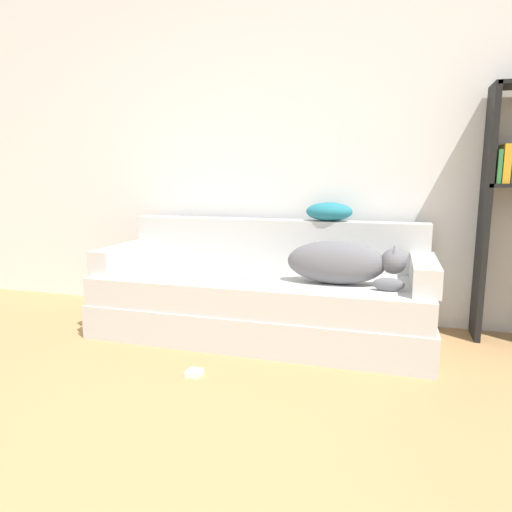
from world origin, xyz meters
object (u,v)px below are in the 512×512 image
Objects in this scene: couch at (260,306)px; power_adapter at (194,373)px; throw_pillow at (329,212)px; dog at (342,263)px; laptop at (250,276)px.

power_adapter is (-0.16, -0.73, -0.19)m from couch.
couch is 6.79× the size of throw_pillow.
dog is 0.61m from laptop.
couch is 0.65m from dog.
throw_pillow is 4.06× the size of power_adapter.
dog is 0.54m from throw_pillow.
laptop reaches higher than couch.
power_adapter is (-0.71, -0.64, -0.53)m from dog.
dog is 2.21× the size of throw_pillow.
throw_pillow is at bearing 108.27° from dog.
power_adapter is at bearing -102.41° from laptop.
throw_pillow is (0.45, 0.41, 0.40)m from laptop.
dog is 8.98× the size of power_adapter.
couch is 0.82m from throw_pillow.
throw_pillow is (0.40, 0.35, 0.62)m from couch.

